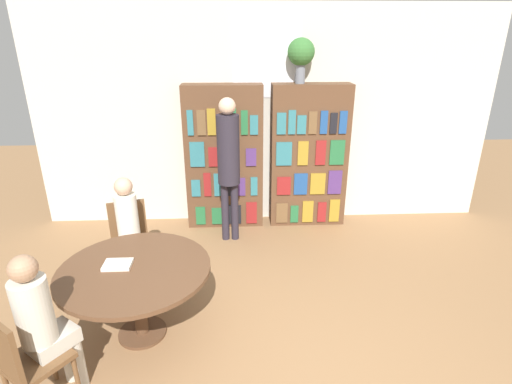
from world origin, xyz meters
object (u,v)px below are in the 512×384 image
at_px(seated_reader_right, 43,320).
at_px(bookshelf_left, 224,158).
at_px(flower_vase, 301,54).
at_px(chair_left_side, 130,238).
at_px(bookshelf_right, 309,157).
at_px(librarian_standing, 229,156).
at_px(chair_near_camera, 24,359).
at_px(reading_table, 136,278).
at_px(seated_reader_left, 129,229).

bearing_deg(seated_reader_right, bookshelf_left, 104.71).
bearing_deg(flower_vase, chair_left_side, -146.06).
xyz_separation_m(bookshelf_left, chair_left_side, (-1.02, -1.37, -0.49)).
relative_size(bookshelf_right, seated_reader_right, 1.59).
bearing_deg(chair_left_side, bookshelf_right, -165.17).
height_order(bookshelf_right, flower_vase, flower_vase).
height_order(bookshelf_right, librarian_standing, bookshelf_right).
xyz_separation_m(bookshelf_left, librarian_standing, (0.07, -0.50, 0.17)).
relative_size(bookshelf_right, librarian_standing, 1.05).
height_order(flower_vase, chair_near_camera, flower_vase).
bearing_deg(bookshelf_right, bookshelf_left, 179.96).
bearing_deg(flower_vase, reading_table, -126.94).
relative_size(flower_vase, chair_near_camera, 0.63).
xyz_separation_m(flower_vase, chair_near_camera, (-2.36, -3.13, -1.87)).
xyz_separation_m(chair_near_camera, seated_reader_right, (0.11, 0.15, 0.21)).
height_order(flower_vase, librarian_standing, flower_vase).
distance_m(bookshelf_left, librarian_standing, 0.53).
bearing_deg(librarian_standing, seated_reader_right, -117.60).
height_order(reading_table, seated_reader_left, seated_reader_left).
distance_m(reading_table, librarian_standing, 2.07).
distance_m(flower_vase, chair_left_side, 3.09).
xyz_separation_m(bookshelf_left, chair_near_camera, (-1.33, -3.13, -0.49)).
distance_m(bookshelf_left, chair_near_camera, 3.44).
distance_m(bookshelf_right, reading_table, 3.04).
bearing_deg(flower_vase, librarian_standing, -151.96).
height_order(seated_reader_left, librarian_standing, librarian_standing).
height_order(bookshelf_left, reading_table, bookshelf_left).
distance_m(bookshelf_left, seated_reader_right, 3.24).
bearing_deg(bookshelf_left, bookshelf_right, -0.04).
distance_m(chair_left_side, seated_reader_left, 0.27).
height_order(bookshelf_left, librarian_standing, bookshelf_left).
height_order(reading_table, librarian_standing, librarian_standing).
relative_size(bookshelf_left, bookshelf_right, 1.00).
xyz_separation_m(bookshelf_right, flower_vase, (-0.17, 0.01, 1.38)).
bearing_deg(chair_left_side, seated_reader_left, 90.00).
relative_size(flower_vase, reading_table, 0.43).
height_order(bookshelf_right, seated_reader_right, bookshelf_right).
relative_size(bookshelf_left, reading_table, 1.51).
xyz_separation_m(reading_table, chair_left_side, (-0.29, 0.96, -0.11)).
bearing_deg(librarian_standing, flower_vase, 28.04).
relative_size(flower_vase, seated_reader_right, 0.45).
bearing_deg(chair_near_camera, reading_table, 90.00).
relative_size(seated_reader_right, librarian_standing, 0.66).
bearing_deg(chair_near_camera, bookshelf_right, 88.13).
height_order(chair_near_camera, chair_left_side, same).
xyz_separation_m(bookshelf_right, reading_table, (-1.92, -2.33, -0.38)).
distance_m(bookshelf_left, chair_left_side, 1.78).
relative_size(chair_near_camera, librarian_standing, 0.47).
xyz_separation_m(chair_near_camera, seated_reader_left, (0.36, 1.58, 0.20)).
xyz_separation_m(bookshelf_left, reading_table, (-0.73, -2.33, -0.38)).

